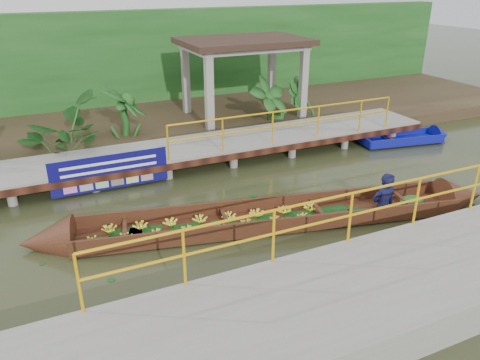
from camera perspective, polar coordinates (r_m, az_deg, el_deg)
name	(u,v)px	position (r m, az deg, el deg)	size (l,w,h in m)	color
ground	(241,212)	(11.31, 0.14, -3.88)	(80.00, 80.00, 0.00)	#293018
land_strip	(157,122)	(17.84, -10.08, 7.03)	(30.00, 8.00, 0.45)	#312518
far_dock	(194,149)	(14.05, -5.67, 3.79)	(16.00, 2.06, 1.66)	gray
near_dock	(396,288)	(8.69, 18.45, -12.34)	(18.00, 2.40, 1.73)	gray
pavilion	(244,50)	(17.17, 0.44, 15.61)	(4.40, 3.00, 3.00)	gray
foliage_backdrop	(137,63)	(19.82, -12.43, 13.79)	(30.00, 0.80, 4.00)	#174516
vendor_boat	(284,213)	(10.79, 5.43, -4.01)	(10.89, 3.30, 2.26)	#33190E
moored_blue_boat	(421,138)	(17.20, 21.18, 4.83)	(3.33, 1.34, 0.77)	#0D1294
blue_banner	(110,172)	(12.59, -15.54, 0.97)	(3.02, 0.04, 0.94)	#0D0B5A
tropical_plants	(119,115)	(15.14, -14.56, 7.69)	(14.28, 1.28, 1.61)	#174516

